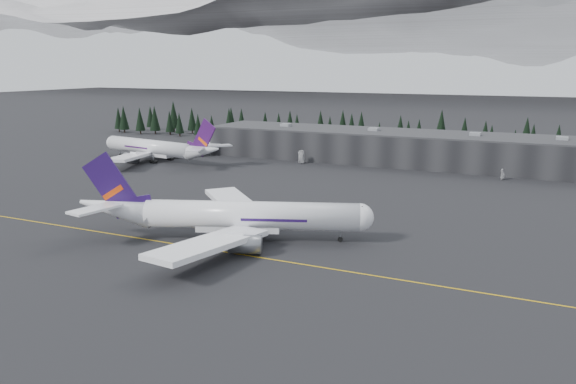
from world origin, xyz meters
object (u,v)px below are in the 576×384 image
at_px(terminal, 397,147).
at_px(jet_parked, 159,148).
at_px(gse_vehicle_b, 503,178).
at_px(jet_main, 226,215).
at_px(gse_vehicle_a, 302,161).

bearing_deg(terminal, jet_parked, -156.51).
bearing_deg(gse_vehicle_b, terminal, -109.49).
xyz_separation_m(terminal, jet_main, (-8.94, -119.02, -0.70)).
bearing_deg(jet_main, terminal, 65.14).
xyz_separation_m(jet_parked, gse_vehicle_a, (55.13, 20.52, -4.65)).
bearing_deg(terminal, gse_vehicle_b, -25.20).
height_order(terminal, jet_main, jet_main).
xyz_separation_m(jet_parked, gse_vehicle_b, (131.88, 18.95, -4.74)).
xyz_separation_m(terminal, gse_vehicle_b, (42.39, -19.95, -5.64)).
distance_m(gse_vehicle_a, gse_vehicle_b, 76.77).
bearing_deg(terminal, gse_vehicle_a, -151.87).
distance_m(jet_main, jet_parked, 113.61).
relative_size(terminal, jet_main, 2.45).
height_order(jet_main, gse_vehicle_b, jet_main).
xyz_separation_m(terminal, gse_vehicle_a, (-34.36, -18.37, -5.55)).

